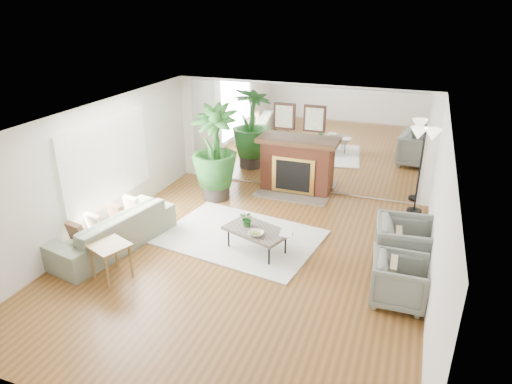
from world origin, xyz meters
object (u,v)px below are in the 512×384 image
at_px(sofa, 112,229).
at_px(armchair_back, 405,245).
at_px(armchair_front, 400,281).
at_px(side_table, 110,250).
at_px(coffee_table, 257,231).
at_px(potted_ficus, 215,150).
at_px(floor_lamp, 424,141).
at_px(fireplace, 295,166).

height_order(sofa, armchair_back, armchair_back).
relative_size(armchair_front, side_table, 1.15).
distance_m(coffee_table, potted_ficus, 2.68).
xyz_separation_m(armchair_front, potted_ficus, (-4.20, 2.60, 0.78)).
bearing_deg(potted_ficus, floor_lamp, 10.27).
distance_m(coffee_table, floor_lamp, 3.94).
bearing_deg(sofa, potted_ficus, 173.84).
bearing_deg(coffee_table, floor_lamp, 46.20).
distance_m(fireplace, armchair_back, 3.64).
xyz_separation_m(sofa, armchair_back, (5.05, 1.08, 0.08)).
bearing_deg(armchair_back, side_table, 107.67).
relative_size(potted_ficus, floor_lamp, 1.17).
bearing_deg(side_table, armchair_front, 11.95).
height_order(fireplace, floor_lamp, fireplace).
bearing_deg(floor_lamp, fireplace, 176.63).
relative_size(armchair_back, floor_lamp, 0.52).
xyz_separation_m(fireplace, side_table, (-1.82, -4.47, -0.14)).
height_order(sofa, floor_lamp, floor_lamp).
bearing_deg(armchair_front, coffee_table, 73.83).
relative_size(coffee_table, armchair_front, 1.60).
xyz_separation_m(potted_ficus, floor_lamp, (4.30, 0.78, 0.43)).
relative_size(sofa, armchair_front, 3.04).
xyz_separation_m(fireplace, sofa, (-2.45, -3.61, -0.30)).
distance_m(coffee_table, sofa, 2.65).
bearing_deg(sofa, fireplace, 157.33).
relative_size(armchair_front, potted_ficus, 0.37).
relative_size(fireplace, coffee_table, 1.60).
bearing_deg(potted_ficus, fireplace, 30.39).
height_order(armchair_front, floor_lamp, floor_lamp).
bearing_deg(armchair_front, armchair_back, -1.39).
bearing_deg(fireplace, armchair_back, -44.27).
distance_m(armchair_back, side_table, 4.83).
height_order(potted_ficus, floor_lamp, potted_ficus).
bearing_deg(coffee_table, sofa, -163.89).
bearing_deg(sofa, side_table, 47.54).
height_order(armchair_back, floor_lamp, floor_lamp).
height_order(side_table, floor_lamp, floor_lamp).
bearing_deg(armchair_back, fireplace, 39.72).
relative_size(armchair_back, potted_ficus, 0.45).
height_order(armchair_back, potted_ficus, potted_ficus).
relative_size(armchair_back, armchair_front, 1.19).
height_order(coffee_table, potted_ficus, potted_ficus).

